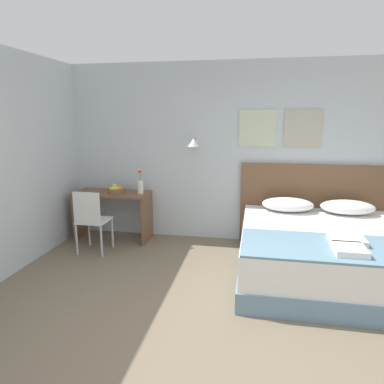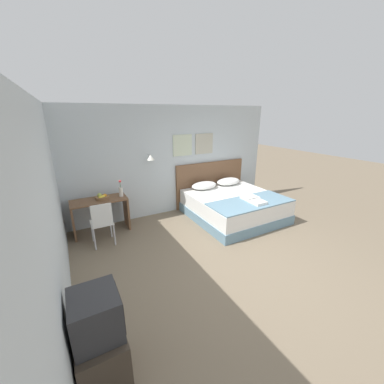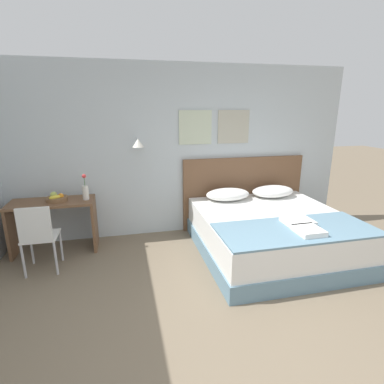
{
  "view_description": "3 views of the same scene",
  "coord_description": "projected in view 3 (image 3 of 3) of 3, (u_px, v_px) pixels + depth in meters",
  "views": [
    {
      "loc": [
        0.35,
        -2.23,
        1.86
      ],
      "look_at": [
        -0.42,
        1.84,
        0.95
      ],
      "focal_mm": 32.0,
      "sensor_mm": 36.0,
      "label": 1
    },
    {
      "loc": [
        -2.28,
        -2.46,
        2.47
      ],
      "look_at": [
        -0.13,
        1.48,
        0.95
      ],
      "focal_mm": 22.0,
      "sensor_mm": 36.0,
      "label": 2
    },
    {
      "loc": [
        -0.78,
        -1.77,
        2.0
      ],
      "look_at": [
        0.1,
        1.98,
        0.91
      ],
      "focal_mm": 28.0,
      "sensor_mm": 36.0,
      "label": 3
    }
  ],
  "objects": [
    {
      "name": "throw_blanket",
      "position": [
        297.0,
        230.0,
        3.57
      ],
      "size": [
        1.92,
        0.82,
        0.02
      ],
      "color": "#66899E",
      "rests_on": "bed"
    },
    {
      "name": "ground_plane",
      "position": [
        237.0,
        368.0,
        2.38
      ],
      "size": [
        24.0,
        24.0,
        0.0
      ],
      "primitive_type": "plane",
      "color": "#756651"
    },
    {
      "name": "folded_towel_mid_bed",
      "position": [
        309.0,
        231.0,
        3.44
      ],
      "size": [
        0.29,
        0.32,
        0.06
      ],
      "color": "white",
      "rests_on": "throw_blanket"
    },
    {
      "name": "folded_towel_near_foot",
      "position": [
        298.0,
        221.0,
        3.72
      ],
      "size": [
        0.35,
        0.31,
        0.06
      ],
      "color": "white",
      "rests_on": "throw_blanket"
    },
    {
      "name": "pillow_right",
      "position": [
        273.0,
        191.0,
        4.91
      ],
      "size": [
        0.7,
        0.43,
        0.19
      ],
      "color": "white",
      "rests_on": "bed"
    },
    {
      "name": "wall_back",
      "position": [
        173.0,
        151.0,
        4.71
      ],
      "size": [
        5.77,
        0.31,
        2.65
      ],
      "color": "silver",
      "rests_on": "ground_plane"
    },
    {
      "name": "flower_vase",
      "position": [
        85.0,
        191.0,
        4.19
      ],
      "size": [
        0.09,
        0.09,
        0.37
      ],
      "color": "silver",
      "rests_on": "desk"
    },
    {
      "name": "headboard",
      "position": [
        243.0,
        192.0,
        5.12
      ],
      "size": [
        2.1,
        0.06,
        1.2
      ],
      "color": "brown",
      "rests_on": "ground_plane"
    },
    {
      "name": "desk_chair",
      "position": [
        38.0,
        234.0,
        3.62
      ],
      "size": [
        0.4,
        0.4,
        0.89
      ],
      "color": "white",
      "rests_on": "ground_plane"
    },
    {
      "name": "bed",
      "position": [
        271.0,
        234.0,
        4.21
      ],
      "size": [
        1.98,
        2.05,
        0.58
      ],
      "color": "#66899E",
      "rests_on": "ground_plane"
    },
    {
      "name": "pillow_left",
      "position": [
        228.0,
        194.0,
        4.73
      ],
      "size": [
        0.7,
        0.43,
        0.19
      ],
      "color": "white",
      "rests_on": "bed"
    },
    {
      "name": "desk",
      "position": [
        53.0,
        217.0,
        4.21
      ],
      "size": [
        1.13,
        0.5,
        0.75
      ],
      "color": "brown",
      "rests_on": "ground_plane"
    },
    {
      "name": "fruit_bowl",
      "position": [
        57.0,
        198.0,
        4.16
      ],
      "size": [
        0.29,
        0.29,
        0.12
      ],
      "color": "brown",
      "rests_on": "desk"
    }
  ]
}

